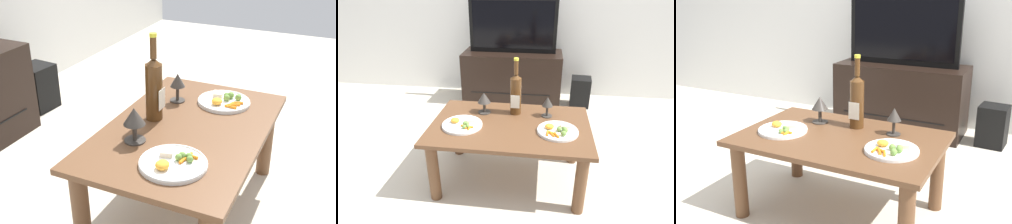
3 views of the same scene
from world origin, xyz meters
TOP-DOWN VIEW (x-y plane):
  - ground_plane at (0.00, 0.00)m, footprint 6.40×6.40m
  - dining_table at (0.00, 0.00)m, footprint 1.00×0.65m
  - floor_speaker at (0.58, 1.33)m, footprint 0.22×0.22m
  - wine_bottle at (0.02, 0.16)m, footprint 0.07×0.08m
  - goblet_left at (-0.20, 0.14)m, footprint 0.09×0.09m
  - goblet_right at (0.23, 0.14)m, footprint 0.07×0.07m
  - dinner_plate_left at (-0.29, -0.07)m, footprint 0.25×0.25m
  - dinner_plate_right at (0.30, -0.07)m, footprint 0.25×0.25m

SIDE VIEW (x-z plane):
  - ground_plane at x=0.00m, z-range 0.00..0.00m
  - floor_speaker at x=0.58m, z-range 0.00..0.31m
  - dining_table at x=0.00m, z-range 0.13..0.55m
  - dinner_plate_left at x=-0.29m, z-range 0.41..0.45m
  - dinner_plate_right at x=0.30m, z-range 0.41..0.46m
  - goblet_right at x=0.23m, z-range 0.45..0.59m
  - goblet_left at x=-0.20m, z-range 0.45..0.59m
  - wine_bottle at x=0.02m, z-range 0.38..0.76m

